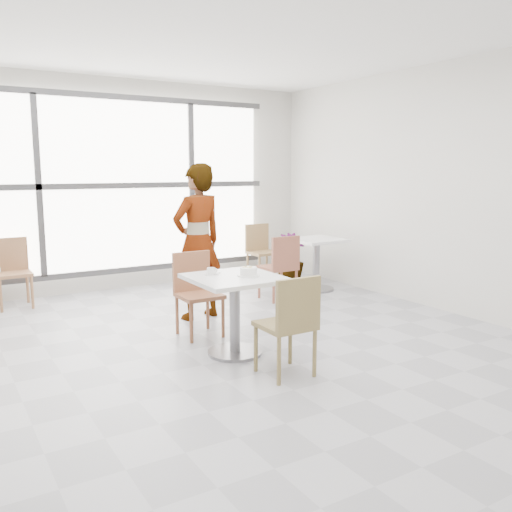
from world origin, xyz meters
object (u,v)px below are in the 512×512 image
chair_near (291,319)px  plant_right (290,258)px  bg_table_right (316,257)px  bg_chair_left_far (12,267)px  bg_chair_right_far (260,248)px  main_table (235,300)px  bg_chair_right_near (281,263)px  chair_far (196,288)px  oatmeal_bowl (248,271)px  coffee_cup (211,272)px  person (198,242)px

chair_near → plant_right: chair_near is taller
chair_near → bg_table_right: 3.38m
bg_chair_left_far → bg_chair_right_far: bearing=-2.4°
bg_chair_left_far → main_table: bearing=-63.2°
bg_table_right → bg_chair_right_near: bg_chair_right_near is taller
chair_far → bg_chair_left_far: (-1.50, 2.28, 0.00)m
bg_chair_right_far → oatmeal_bowl: bearing=-123.5°
oatmeal_bowl → chair_near: bearing=-90.1°
main_table → chair_far: (-0.04, 0.77, -0.02)m
coffee_cup → bg_chair_right_far: bearing=50.8°
oatmeal_bowl → bg_chair_left_far: 3.53m
chair_far → bg_chair_right_near: (1.59, 0.76, 0.00)m
main_table → chair_far: chair_far is taller
main_table → coffee_cup: coffee_cup is taller
main_table → oatmeal_bowl: oatmeal_bowl is taller
coffee_cup → bg_table_right: 2.99m
chair_near → coffee_cup: bearing=-73.5°
bg_chair_left_far → person: bearing=-44.0°
main_table → bg_chair_right_near: (1.55, 1.53, -0.02)m
main_table → coffee_cup: (-0.15, 0.17, 0.26)m
coffee_cup → bg_table_right: (2.49, 1.63, -0.29)m
oatmeal_bowl → bg_chair_left_far: size_ratio=0.24×
oatmeal_bowl → person: bearing=84.6°
chair_far → person: (0.29, 0.55, 0.40)m
bg_table_right → bg_chair_left_far: bearing=162.1°
person → oatmeal_bowl: bearing=73.2°
bg_chair_right_near → plant_right: (0.78, 0.91, -0.12)m
oatmeal_bowl → bg_chair_right_near: (1.43, 1.58, -0.29)m
main_table → bg_chair_right_far: bearing=54.5°
coffee_cup → plant_right: coffee_cup is taller
bg_chair_right_near → plant_right: bg_chair_right_near is taller
bg_table_right → person: bearing=-167.2°
coffee_cup → bg_chair_right_far: (2.22, 2.72, -0.28)m
bg_chair_left_far → plant_right: bearing=-8.9°
bg_table_right → bg_chair_left_far: 4.07m
chair_far → oatmeal_bowl: size_ratio=4.14×
chair_near → bg_chair_right_near: same height
oatmeal_bowl → person: 1.39m
chair_far → oatmeal_bowl: chair_far is taller
bg_chair_right_far → bg_chair_left_far: bearing=177.6°
main_table → bg_table_right: bearing=37.6°
bg_table_right → chair_near: bearing=-131.1°
chair_near → bg_chair_right_far: same height
chair_far → bg_chair_right_near: same height
bg_chair_right_near → bg_chair_right_far: 1.46m
bg_chair_right_near → bg_chair_right_far: same height
bg_chair_right_far → main_table: bearing=-125.5°
chair_far → bg_chair_right_far: (2.11, 2.12, 0.00)m
chair_far → bg_table_right: chair_far is taller
oatmeal_bowl → coffee_cup: 0.35m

